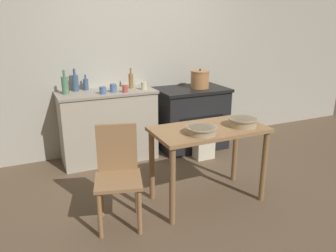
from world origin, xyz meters
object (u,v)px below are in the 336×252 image
cup_mid_right (113,88)px  mixing_bowl_large (243,122)px  flour_sack (204,143)px  bottle_left (86,84)px  stock_pot (200,79)px  work_table (209,141)px  bottle_mid_left (65,85)px  stove (191,118)px  chair (118,173)px  cup_right (103,90)px  bottle_center_left (131,80)px  cup_center (144,86)px  bottle_far_left (75,83)px  cup_center_right (125,89)px  mixing_bowl_small (201,130)px

cup_mid_right → mixing_bowl_large: bearing=-58.2°
flour_sack → bottle_left: bearing=154.1°
cup_mid_right → stock_pot: bearing=0.1°
work_table → bottle_mid_left: size_ratio=3.81×
stove → chair: 2.03m
stock_pot → cup_right: size_ratio=3.03×
bottle_left → bottle_mid_left: (-0.27, -0.14, 0.04)m
bottle_center_left → cup_center: 0.21m
mixing_bowl_large → bottle_mid_left: (-1.45, 1.56, 0.21)m
flour_sack → bottle_far_left: bearing=156.4°
work_table → bottle_left: size_ratio=5.58×
work_table → flour_sack: (0.51, 0.95, -0.43)m
cup_center → stove: bearing=4.8°
bottle_center_left → cup_center: (0.12, -0.16, -0.05)m
stove → cup_center: (-0.72, -0.06, 0.53)m
bottle_mid_left → cup_center_right: (0.68, -0.20, -0.07)m
flour_sack → cup_center_right: cup_center_right is taller
stock_pot → mixing_bowl_small: 1.70m
work_table → cup_center_right: bearing=109.1°
cup_center → cup_mid_right: cup_mid_right is taller
stock_pot → cup_center_right: (-1.10, -0.08, -0.03)m
stock_pot → bottle_center_left: (-0.95, 0.14, 0.03)m
bottle_far_left → cup_center_right: bottle_far_left is taller
mixing_bowl_large → cup_center_right: cup_center_right is taller
chair → cup_right: (0.20, 1.29, 0.48)m
work_table → bottle_mid_left: (-1.12, 1.47, 0.38)m
work_table → mixing_bowl_small: size_ratio=3.81×
mixing_bowl_large → bottle_far_left: bearing=127.8°
flour_sack → bottle_mid_left: bearing=162.2°
cup_mid_right → bottle_mid_left: bearing=168.1°
work_table → flour_sack: size_ratio=2.63×
bottle_center_left → chair: bearing=-112.9°
chair → stock_pot: stock_pot is taller
work_table → cup_center_right: size_ratio=12.11×
bottle_left → cup_center_right: bearing=-39.3°
cup_center → cup_center_right: bearing=-166.9°
bottle_far_left → cup_center_right: (0.54, -0.33, -0.06)m
chair → cup_right: bearing=96.3°
bottle_left → cup_center_right: (0.41, -0.34, -0.03)m
cup_mid_right → mixing_bowl_small: bearing=-74.4°
stock_pot → mixing_bowl_small: (-0.82, -1.48, -0.17)m
work_table → flour_sack: bearing=61.4°
bottle_far_left → cup_center_right: 0.64m
mixing_bowl_small → cup_center: bearing=90.5°
cup_mid_right → stove: bearing=2.3°
chair → work_table: bearing=15.1°
bottle_center_left → cup_right: size_ratio=2.99×
stove → cup_center: bearing=-175.2°
cup_center → bottle_far_left: bearing=162.0°
mixing_bowl_large → bottle_far_left: size_ratio=1.02×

